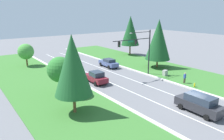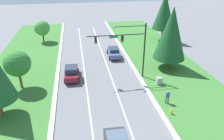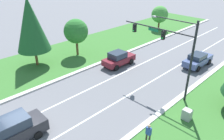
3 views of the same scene
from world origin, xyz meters
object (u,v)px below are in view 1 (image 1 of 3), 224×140
at_px(slate_blue_sedan, 109,63).
at_px(oak_near_left_tree, 26,52).
at_px(charcoal_suv, 199,104).
at_px(conifer_near_right_tree, 158,40).
at_px(utility_cabinet, 165,73).
at_px(pedestrian, 185,78).
at_px(traffic_signal_mast, 140,46).
at_px(conifer_mid_left_tree, 73,65).
at_px(burgundy_sedan, 96,77).
at_px(conifer_far_right_tree, 130,31).
at_px(oak_far_left_tree, 60,70).
at_px(fire_hydrant, 195,85).

xyz_separation_m(slate_blue_sedan, oak_near_left_tree, (-12.61, 10.09, 2.05)).
relative_size(charcoal_suv, conifer_near_right_tree, 0.56).
height_order(utility_cabinet, pedestrian, pedestrian).
xyz_separation_m(charcoal_suv, utility_cabinet, (7.68, 11.27, -0.51)).
distance_m(slate_blue_sedan, pedestrian, 15.27).
bearing_deg(traffic_signal_mast, conifer_mid_left_tree, -158.01).
distance_m(burgundy_sedan, conifer_far_right_tree, 23.57).
bearing_deg(conifer_near_right_tree, oak_far_left_tree, -172.80).
xyz_separation_m(slate_blue_sedan, burgundy_sedan, (-7.09, -6.80, 0.05)).
relative_size(fire_hydrant, oak_near_left_tree, 0.16).
bearing_deg(charcoal_suv, conifer_far_right_tree, 64.26).
bearing_deg(conifer_near_right_tree, conifer_far_right_tree, 72.32).
distance_m(traffic_signal_mast, oak_near_left_tree, 22.50).
relative_size(pedestrian, conifer_far_right_tree, 0.18).
xyz_separation_m(traffic_signal_mast, slate_blue_sedan, (-0.49, 8.08, -4.23)).
bearing_deg(pedestrian, charcoal_suv, 44.17).
bearing_deg(conifer_far_right_tree, pedestrian, -109.87).
xyz_separation_m(conifer_near_right_tree, conifer_far_right_tree, (4.08, 12.79, 0.55)).
bearing_deg(oak_far_left_tree, slate_blue_sedan, 32.22).
relative_size(utility_cabinet, fire_hydrant, 1.45).
height_order(traffic_signal_mast, conifer_near_right_tree, conifer_near_right_tree).
bearing_deg(slate_blue_sedan, oak_near_left_tree, 143.09).
relative_size(charcoal_suv, pedestrian, 3.02).
bearing_deg(fire_hydrant, pedestrian, 80.23).
distance_m(conifer_near_right_tree, conifer_far_right_tree, 13.43).
distance_m(conifer_far_right_tree, oak_far_left_tree, 29.27).
relative_size(slate_blue_sedan, conifer_far_right_tree, 0.50).
height_order(slate_blue_sedan, utility_cabinet, slate_blue_sedan).
height_order(charcoal_suv, pedestrian, charcoal_suv).
height_order(conifer_near_right_tree, conifer_mid_left_tree, conifer_near_right_tree).
bearing_deg(oak_near_left_tree, conifer_near_right_tree, -38.64).
distance_m(utility_cabinet, pedestrian, 4.43).
xyz_separation_m(burgundy_sedan, oak_far_left_tree, (-6.30, -1.63, 2.52)).
distance_m(traffic_signal_mast, conifer_far_right_tree, 18.59).
bearing_deg(oak_near_left_tree, pedestrian, -57.19).
bearing_deg(oak_far_left_tree, burgundy_sedan, 14.54).
bearing_deg(conifer_mid_left_tree, fire_hydrant, -9.08).
bearing_deg(fire_hydrant, charcoal_suv, -143.29).
height_order(slate_blue_sedan, oak_far_left_tree, oak_far_left_tree).
relative_size(slate_blue_sedan, pedestrian, 2.81).
distance_m(utility_cabinet, oak_near_left_tree, 26.69).
distance_m(utility_cabinet, fire_hydrant, 6.40).
bearing_deg(oak_far_left_tree, oak_near_left_tree, 87.59).
height_order(traffic_signal_mast, oak_near_left_tree, traffic_signal_mast).
bearing_deg(utility_cabinet, slate_blue_sedan, 111.66).
xyz_separation_m(slate_blue_sedan, utility_cabinet, (4.18, -10.52, -0.34)).
height_order(burgundy_sedan, conifer_far_right_tree, conifer_far_right_tree).
xyz_separation_m(charcoal_suv, conifer_mid_left_tree, (-10.79, 7.74, 4.22)).
height_order(traffic_signal_mast, oak_far_left_tree, traffic_signal_mast).
height_order(burgundy_sedan, conifer_near_right_tree, conifer_near_right_tree).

